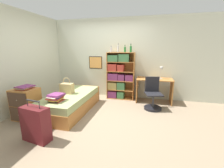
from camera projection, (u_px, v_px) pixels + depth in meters
ground_plane at (96, 113)px, 3.87m from camera, size 14.00×14.00×0.00m
wall_back at (110, 59)px, 5.07m from camera, size 10.00×0.09×2.60m
wall_left at (25, 61)px, 4.03m from camera, size 0.06×10.00×2.60m
bed at (71, 102)px, 3.99m from camera, size 0.93×1.94×0.47m
handbag at (67, 88)px, 3.94m from camera, size 0.33×0.19×0.42m
book_stack_on_bed at (56, 97)px, 3.35m from camera, size 0.34×0.39×0.16m
suitcase at (36, 124)px, 2.65m from camera, size 0.54×0.31×0.76m
dresser at (26, 104)px, 3.50m from camera, size 0.53×0.48×0.72m
magazine_pile_on_dresser at (25, 87)px, 3.43m from camera, size 0.35×0.40×0.07m
bookcase at (119, 76)px, 4.90m from camera, size 0.88×0.35×1.52m
bottle_green at (111, 50)px, 4.73m from camera, size 0.06×0.06×0.19m
bottle_brown at (118, 49)px, 4.73m from camera, size 0.06×0.06×0.26m
bottle_clear at (125, 49)px, 4.71m from camera, size 0.06×0.06×0.23m
bottle_blue at (131, 49)px, 4.65m from camera, size 0.06×0.06×0.26m
desk at (154, 86)px, 4.59m from camera, size 1.06×0.58×0.74m
desk_lamp at (162, 69)px, 4.45m from camera, size 0.21×0.16×0.43m
desk_chair at (153, 99)px, 4.11m from camera, size 0.52×0.52×0.87m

